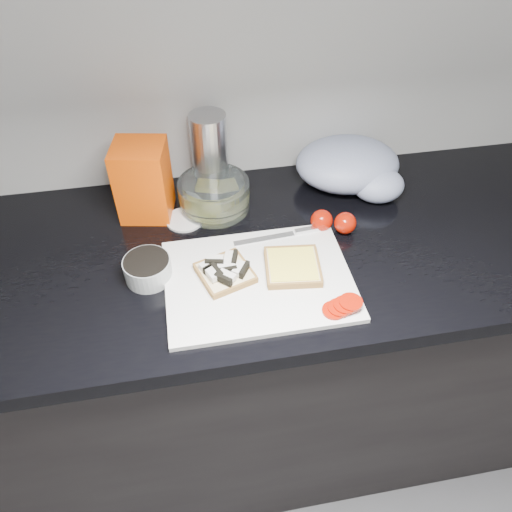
{
  "coord_description": "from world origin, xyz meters",
  "views": [
    {
      "loc": [
        -0.15,
        0.36,
        1.7
      ],
      "look_at": [
        -0.01,
        1.11,
        0.95
      ],
      "focal_mm": 35.0,
      "sensor_mm": 36.0,
      "label": 1
    }
  ],
  "objects_px": {
    "glass_bowl": "(214,195)",
    "bread_bag": "(143,181)",
    "cutting_board": "(258,280)",
    "steel_canister": "(210,154)"
  },
  "relations": [
    {
      "from": "glass_bowl",
      "to": "steel_canister",
      "type": "bearing_deg",
      "value": 87.88
    },
    {
      "from": "glass_bowl",
      "to": "bread_bag",
      "type": "bearing_deg",
      "value": 177.18
    },
    {
      "from": "bread_bag",
      "to": "steel_canister",
      "type": "distance_m",
      "value": 0.18
    },
    {
      "from": "cutting_board",
      "to": "glass_bowl",
      "type": "relative_size",
      "value": 2.26
    },
    {
      "from": "cutting_board",
      "to": "bread_bag",
      "type": "xyz_separation_m",
      "value": [
        -0.23,
        0.29,
        0.09
      ]
    },
    {
      "from": "bread_bag",
      "to": "steel_canister",
      "type": "height_order",
      "value": "steel_canister"
    },
    {
      "from": "glass_bowl",
      "to": "cutting_board",
      "type": "bearing_deg",
      "value": -77.39
    },
    {
      "from": "cutting_board",
      "to": "steel_canister",
      "type": "bearing_deg",
      "value": 99.54
    },
    {
      "from": "glass_bowl",
      "to": "bread_bag",
      "type": "xyz_separation_m",
      "value": [
        -0.17,
        0.01,
        0.06
      ]
    },
    {
      "from": "glass_bowl",
      "to": "bread_bag",
      "type": "height_order",
      "value": "bread_bag"
    }
  ]
}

